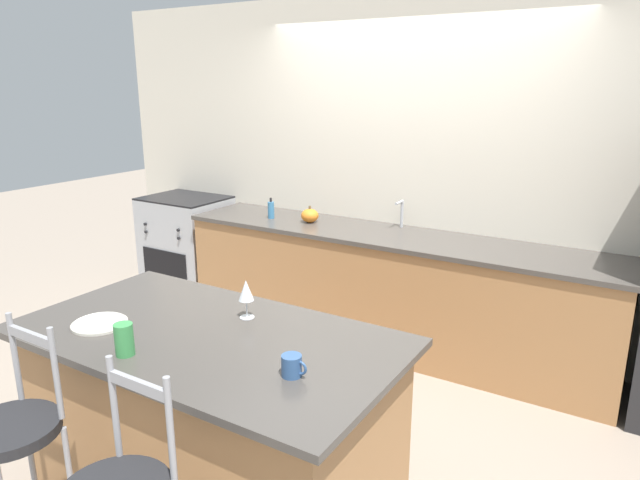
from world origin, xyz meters
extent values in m
plane|color=gray|center=(0.00, 0.00, 0.00)|extent=(18.00, 18.00, 0.00)
cube|color=beige|center=(0.00, 0.73, 1.35)|extent=(6.00, 0.07, 2.70)
cube|color=#A87547|center=(0.00, 0.39, 0.44)|extent=(3.40, 0.68, 0.88)
cube|color=#47423D|center=(0.00, 0.39, 0.90)|extent=(3.44, 0.72, 0.03)
cube|color=black|center=(0.00, 0.39, 0.91)|extent=(0.56, 0.36, 0.01)
cylinder|color=#ADAFB5|center=(0.00, 0.61, 1.02)|extent=(0.02, 0.02, 0.22)
cylinder|color=#ADAFB5|center=(0.00, 0.55, 1.12)|extent=(0.02, 0.12, 0.02)
cube|color=#A87547|center=(0.02, -1.68, 0.44)|extent=(1.72, 0.87, 0.87)
cube|color=#47423D|center=(0.02, -1.68, 0.89)|extent=(1.84, 0.99, 0.03)
cube|color=#ADAFB5|center=(-2.15, 0.41, 0.48)|extent=(0.76, 0.61, 0.95)
cube|color=black|center=(-2.15, 0.09, 0.36)|extent=(0.55, 0.01, 0.30)
cube|color=black|center=(-2.15, 0.41, 0.96)|extent=(0.76, 0.61, 0.02)
cylinder|color=black|center=(-2.36, 0.09, 0.74)|extent=(0.03, 0.02, 0.03)
cylinder|color=black|center=(-1.94, 0.09, 0.74)|extent=(0.03, 0.02, 0.03)
cylinder|color=black|center=(-2.36, 0.09, 0.67)|extent=(0.03, 0.02, 0.03)
cylinder|color=black|center=(-1.94, 0.09, 0.67)|extent=(0.03, 0.02, 0.03)
cylinder|color=#99999E|center=(-0.44, -2.32, 0.35)|extent=(0.02, 0.02, 0.70)
cylinder|color=#232326|center=(-0.31, -2.45, 0.72)|extent=(0.38, 0.38, 0.04)
cylinder|color=#99999E|center=(-0.44, -2.32, 0.94)|extent=(0.02, 0.02, 0.39)
cylinder|color=#99999E|center=(-0.17, -2.32, 0.94)|extent=(0.02, 0.02, 0.39)
cube|color=#99999E|center=(-0.31, -2.32, 1.06)|extent=(0.27, 0.02, 0.04)
cylinder|color=#99999E|center=(0.21, -2.36, 0.94)|extent=(0.02, 0.02, 0.39)
cylinder|color=#99999E|center=(0.49, -2.36, 0.94)|extent=(0.02, 0.02, 0.39)
cube|color=#99999E|center=(0.35, -2.36, 1.06)|extent=(0.27, 0.02, 0.04)
cylinder|color=beige|center=(-0.48, -1.88, 0.91)|extent=(0.26, 0.26, 0.01)
torus|color=beige|center=(-0.48, -1.88, 0.92)|extent=(0.25, 0.25, 0.01)
cylinder|color=white|center=(0.07, -1.44, 0.91)|extent=(0.07, 0.07, 0.00)
cylinder|color=white|center=(0.07, -1.44, 0.96)|extent=(0.01, 0.01, 0.09)
cone|color=white|center=(0.07, -1.44, 1.05)|extent=(0.08, 0.08, 0.10)
cylinder|color=#335689|center=(0.59, -1.80, 0.95)|extent=(0.08, 0.08, 0.09)
torus|color=#335689|center=(0.63, -1.80, 0.95)|extent=(0.06, 0.01, 0.06)
cylinder|color=#3D934C|center=(-0.12, -2.02, 0.98)|extent=(0.08, 0.08, 0.14)
ellipsoid|color=orange|center=(-0.71, 0.37, 0.97)|extent=(0.14, 0.14, 0.11)
cylinder|color=brown|center=(-0.71, 0.37, 1.04)|extent=(0.02, 0.02, 0.02)
cylinder|color=teal|center=(-1.07, 0.32, 0.98)|extent=(0.05, 0.05, 0.14)
cylinder|color=black|center=(-1.07, 0.32, 1.07)|extent=(0.02, 0.02, 0.04)
camera|label=1|loc=(1.74, -3.48, 2.03)|focal=32.00mm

